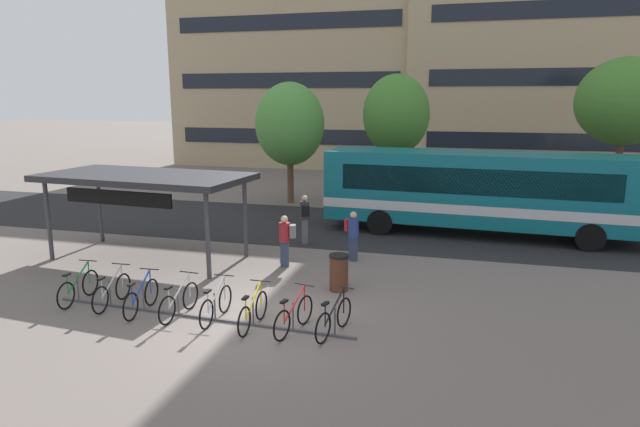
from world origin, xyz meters
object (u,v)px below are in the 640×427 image
parked_bicycle_silver_3 (179,302)px  parked_bicycle_red_6 (294,316)px  parked_bicycle_silver_4 (216,305)px  commuter_black_pack_0 (305,216)px  parked_bicycle_yellow_5 (253,312)px  trash_bin (339,272)px  parked_bicycle_black_7 (334,319)px  commuter_red_pack_2 (353,232)px  city_bus (484,190)px  street_tree_2 (290,124)px  parked_bicycle_silver_1 (112,292)px  parked_bicycle_green_0 (78,288)px  commuter_grey_pack_1 (286,237)px  street_tree_0 (396,115)px  street_tree_1 (625,102)px  transit_shelter (144,180)px  parked_bicycle_blue_2 (141,298)px

parked_bicycle_silver_3 → parked_bicycle_red_6: 2.98m
parked_bicycle_silver_4 → commuter_black_pack_0: commuter_black_pack_0 is taller
parked_bicycle_yellow_5 → trash_bin: trash_bin is taller
parked_bicycle_black_7 → commuter_red_pack_2: bearing=21.6°
parked_bicycle_silver_4 → parked_bicycle_yellow_5: bearing=-99.0°
city_bus → parked_bicycle_silver_3: size_ratio=7.05×
parked_bicycle_silver_4 → street_tree_2: size_ratio=0.29×
parked_bicycle_silver_1 → city_bus: bearing=-45.5°
parked_bicycle_silver_4 → parked_bicycle_yellow_5: 1.03m
parked_bicycle_red_6 → commuter_black_pack_0: bearing=27.7°
parked_bicycle_silver_3 → street_tree_2: size_ratio=0.29×
parked_bicycle_yellow_5 → commuter_red_pack_2: bearing=-9.9°
commuter_black_pack_0 → parked_bicycle_silver_3: bearing=149.3°
parked_bicycle_green_0 → trash_bin: size_ratio=1.67×
parked_bicycle_green_0 → parked_bicycle_silver_1: same height
commuter_red_pack_2 → street_tree_2: 10.83m
commuter_grey_pack_1 → street_tree_0: size_ratio=0.26×
parked_bicycle_red_6 → street_tree_2: (-4.96, 14.96, 3.57)m
commuter_grey_pack_1 → street_tree_0: street_tree_0 is taller
commuter_black_pack_0 → street_tree_1: bearing=-73.3°
city_bus → street_tree_0: 7.20m
transit_shelter → street_tree_2: bearing=86.4°
commuter_black_pack_0 → street_tree_1: street_tree_1 is taller
parked_bicycle_red_6 → commuter_red_pack_2: commuter_red_pack_2 is taller
parked_bicycle_silver_1 → transit_shelter: transit_shelter is taller
parked_bicycle_red_6 → street_tree_1: 21.25m
parked_bicycle_green_0 → transit_shelter: 4.61m
parked_bicycle_black_7 → transit_shelter: transit_shelter is taller
city_bus → transit_shelter: (-10.78, -6.14, 0.88)m
transit_shelter → street_tree_1: bearing=42.6°
city_bus → parked_bicycle_yellow_5: bearing=-113.5°
street_tree_2 → transit_shelter: bearing=-98.0°
trash_bin → parked_bicycle_yellow_5: bearing=-114.4°
commuter_grey_pack_1 → street_tree_1: street_tree_1 is taller
city_bus → commuter_black_pack_0: (-6.28, -3.03, -0.74)m
parked_bicycle_green_0 → transit_shelter: size_ratio=0.25×
parked_bicycle_green_0 → parked_bicycle_silver_3: (3.04, -0.21, 0.00)m
parked_bicycle_blue_2 → parked_bicycle_yellow_5: 3.02m
street_tree_2 → parked_bicycle_green_0: bearing=-94.2°
street_tree_1 → commuter_black_pack_0: bearing=-140.6°
parked_bicycle_black_7 → trash_bin: trash_bin is taller
parked_bicycle_green_0 → parked_bicycle_silver_4: 4.02m
commuter_grey_pack_1 → street_tree_2: (-3.20, 10.29, 3.01)m
street_tree_0 → street_tree_1: (10.44, 2.05, 0.62)m
commuter_grey_pack_1 → transit_shelter: bearing=-10.3°
street_tree_1 → parked_bicycle_blue_2: bearing=-129.7°
parked_bicycle_green_0 → parked_bicycle_red_6: 6.03m
parked_bicycle_red_6 → street_tree_1: bearing=-17.9°
parked_bicycle_silver_4 → commuter_black_pack_0: size_ratio=0.96×
parked_bicycle_silver_1 → parked_bicycle_black_7: size_ratio=1.02×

